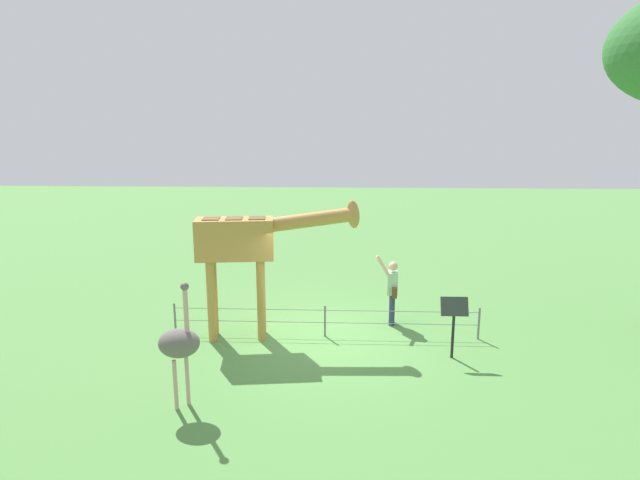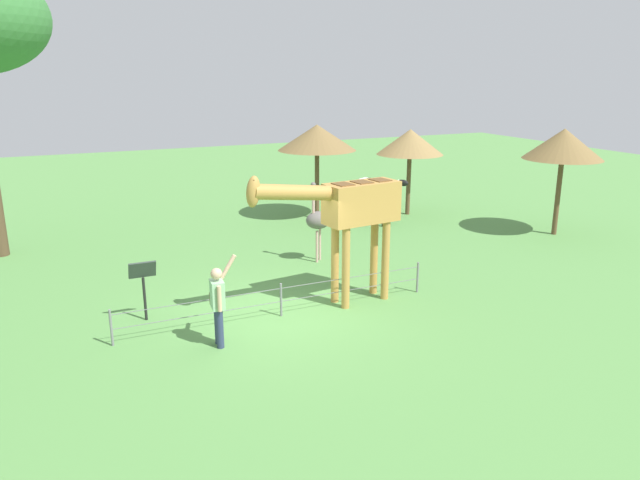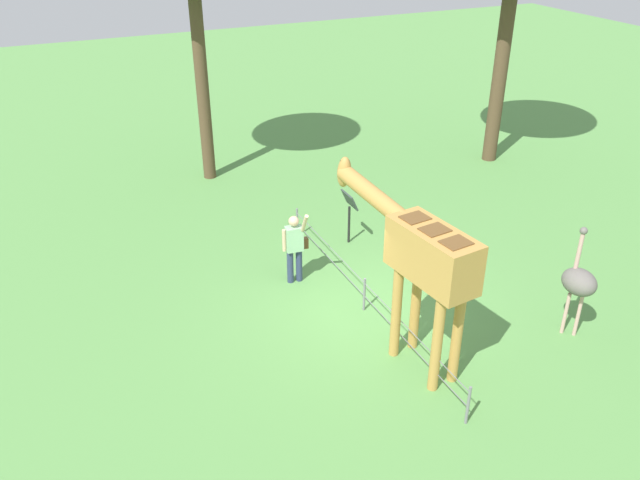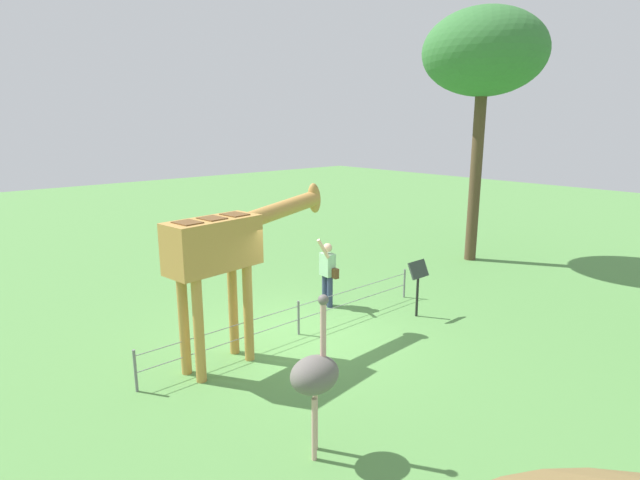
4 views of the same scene
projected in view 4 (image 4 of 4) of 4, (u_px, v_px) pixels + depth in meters
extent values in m
plane|color=#568E47|center=(301.00, 336.00, 10.66)|extent=(60.00, 60.00, 0.00)
cylinder|color=#BC8942|center=(233.00, 307.00, 9.67)|extent=(0.18, 0.18, 1.87)
cylinder|color=#BC8942|center=(248.00, 313.00, 9.39)|extent=(0.18, 0.18, 1.87)
cylinder|color=#BC8942|center=(184.00, 324.00, 8.86)|extent=(0.18, 0.18, 1.87)
cylinder|color=#BC8942|center=(199.00, 331.00, 8.58)|extent=(0.18, 0.18, 1.87)
cube|color=#BC8942|center=(213.00, 244.00, 8.81)|extent=(1.77, 0.90, 0.90)
cube|color=brown|center=(235.00, 214.00, 9.07)|extent=(0.41, 0.48, 0.02)
cube|color=brown|center=(212.00, 218.00, 8.70)|extent=(0.41, 0.48, 0.02)
cube|color=brown|center=(187.00, 222.00, 8.34)|extent=(0.41, 0.48, 0.02)
cylinder|color=#BC8942|center=(279.00, 210.00, 9.90)|extent=(2.10, 0.57, 0.56)
ellipsoid|color=#BC8942|center=(314.00, 198.00, 10.62)|extent=(0.38, 0.30, 0.67)
cylinder|color=brown|center=(312.00, 189.00, 10.62)|extent=(0.05, 0.05, 0.14)
cylinder|color=brown|center=(316.00, 190.00, 10.53)|extent=(0.05, 0.05, 0.14)
cylinder|color=navy|center=(330.00, 292.00, 12.22)|extent=(0.14, 0.14, 0.78)
cylinder|color=navy|center=(325.00, 290.00, 12.38)|extent=(0.14, 0.14, 0.78)
cube|color=#93C699|center=(327.00, 264.00, 12.15)|extent=(0.27, 0.38, 0.55)
sphere|color=#D8AD8C|center=(328.00, 248.00, 12.05)|extent=(0.22, 0.22, 0.22)
cylinder|color=#D8AD8C|center=(323.00, 249.00, 11.77)|extent=(0.36, 0.11, 0.51)
cylinder|color=#D8AD8C|center=(322.00, 263.00, 12.32)|extent=(0.08, 0.08, 0.50)
cube|color=brown|center=(335.00, 273.00, 12.04)|extent=(0.14, 0.21, 0.24)
cylinder|color=#CC9E93|center=(315.00, 420.00, 6.87)|extent=(0.07, 0.07, 0.90)
cylinder|color=#CC9E93|center=(314.00, 429.00, 6.65)|extent=(0.07, 0.07, 0.90)
ellipsoid|color=#66605B|center=(315.00, 375.00, 6.59)|extent=(0.70, 0.56, 0.49)
cylinder|color=#CC9E93|center=(323.00, 332.00, 6.57)|extent=(0.08, 0.08, 0.80)
sphere|color=#66605B|center=(323.00, 300.00, 6.46)|extent=(0.14, 0.14, 0.14)
cylinder|color=brown|center=(475.00, 178.00, 15.99)|extent=(0.36, 0.36, 5.33)
ellipsoid|color=#387538|center=(484.00, 52.00, 15.12)|extent=(3.69, 3.69, 2.59)
cylinder|color=black|center=(417.00, 297.00, 11.63)|extent=(0.06, 0.06, 0.95)
cube|color=#333D38|center=(418.00, 269.00, 11.48)|extent=(0.56, 0.21, 0.38)
cylinder|color=slate|center=(135.00, 371.00, 8.37)|extent=(0.05, 0.05, 0.75)
cylinder|color=slate|center=(299.00, 318.00, 10.64)|extent=(0.05, 0.05, 0.75)
cylinder|color=slate|center=(404.00, 283.00, 12.91)|extent=(0.05, 0.05, 0.75)
cube|color=slate|center=(298.00, 306.00, 10.58)|extent=(7.00, 0.01, 0.01)
cube|color=slate|center=(299.00, 319.00, 10.65)|extent=(7.00, 0.01, 0.01)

